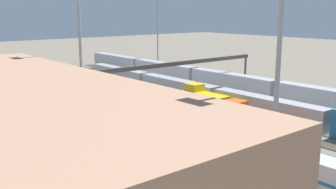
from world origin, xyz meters
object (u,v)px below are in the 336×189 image
object	(u,v)px
train_on_track_1	(232,85)
light_mast_2	(158,9)
train_on_track_7	(186,130)
light_mast_1	(282,3)
train_on_track_8	(68,99)
light_mast_3	(78,7)
signal_gantry	(175,67)
train_on_track_3	(212,95)
train_on_track_5	(249,122)
train_on_track_4	(204,101)
maintenance_shed	(22,146)

from	to	relation	value
train_on_track_1	light_mast_2	bearing A→B (deg)	-13.07
train_on_track_7	light_mast_1	xyz separation A→B (m)	(-20.61, 7.87, 17.55)
train_on_track_8	train_on_track_1	distance (m)	36.34
light_mast_3	signal_gantry	xyz separation A→B (m)	(5.22, -23.62, -11.75)
train_on_track_7	light_mast_2	distance (m)	70.75
signal_gantry	train_on_track_3	bearing A→B (deg)	-139.11
train_on_track_7	light_mast_1	world-z (taller)	light_mast_1
train_on_track_5	train_on_track_7	xyz separation A→B (m)	(3.35, 10.00, -0.08)
train_on_track_4	train_on_track_1	size ratio (longest dim) A/B	0.08
train_on_track_7	train_on_track_4	xyz separation A→B (m)	(11.50, -15.00, 0.08)
light_mast_2	light_mast_3	size ratio (longest dim) A/B	1.00
train_on_track_1	light_mast_2	size ratio (longest dim) A/B	3.83
train_on_track_7	light_mast_2	size ratio (longest dim) A/B	2.90
train_on_track_5	train_on_track_7	world-z (taller)	train_on_track_5
train_on_track_7	signal_gantry	distance (m)	25.66
maintenance_shed	train_on_track_7	bearing A→B (deg)	-80.82
train_on_track_7	train_on_track_4	size ratio (longest dim) A/B	9.06
light_mast_2	light_mast_3	distance (m)	63.21
maintenance_shed	train_on_track_5	bearing A→B (deg)	-88.91
train_on_track_3	train_on_track_5	size ratio (longest dim) A/B	9.06
train_on_track_5	light_mast_2	world-z (taller)	light_mast_2
train_on_track_5	maintenance_shed	distance (m)	35.05
train_on_track_7	light_mast_3	distance (m)	24.47
train_on_track_8	maintenance_shed	world-z (taller)	maintenance_shed
train_on_track_1	maintenance_shed	distance (m)	59.14
light_mast_2	light_mast_3	bearing A→B (deg)	131.20
train_on_track_3	train_on_track_7	size ratio (longest dim) A/B	1.00
train_on_track_5	maintenance_shed	xyz separation A→B (m)	(-0.66, 34.81, 4.10)
train_on_track_4	light_mast_2	xyz separation A→B (m)	(44.94, -23.94, 17.36)
train_on_track_5	light_mast_3	bearing A→B (deg)	45.74
train_on_track_8	maintenance_shed	xyz separation A→B (m)	(-31.70, 19.81, 3.63)
train_on_track_4	train_on_track_7	bearing A→B (deg)	127.47
train_on_track_1	maintenance_shed	world-z (taller)	maintenance_shed
train_on_track_7	maintenance_shed	world-z (taller)	maintenance_shed
train_on_track_3	light_mast_3	world-z (taller)	light_mast_3
train_on_track_1	light_mast_3	xyz separation A→B (m)	(-3.11, 38.62, 16.93)
train_on_track_7	train_on_track_4	bearing A→B (deg)	-52.53
light_mast_1	light_mast_2	world-z (taller)	light_mast_1
light_mast_1	signal_gantry	distance (m)	48.11
train_on_track_1	train_on_track_5	bearing A→B (deg)	136.74
light_mast_2	light_mast_1	bearing A→B (deg)	148.72
train_on_track_5	light_mast_1	distance (m)	30.38
train_on_track_1	light_mast_3	size ratio (longest dim) A/B	3.83
signal_gantry	maintenance_shed	size ratio (longest dim) A/B	0.89
train_on_track_5	light_mast_3	size ratio (longest dim) A/B	0.32
train_on_track_7	maintenance_shed	bearing A→B (deg)	99.18
train_on_track_5	train_on_track_7	size ratio (longest dim) A/B	0.11
train_on_track_5	train_on_track_4	distance (m)	15.66
train_on_track_5	train_on_track_8	world-z (taller)	same
train_on_track_1	light_mast_1	xyz separation A→B (m)	(-38.52, 37.87, 17.01)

